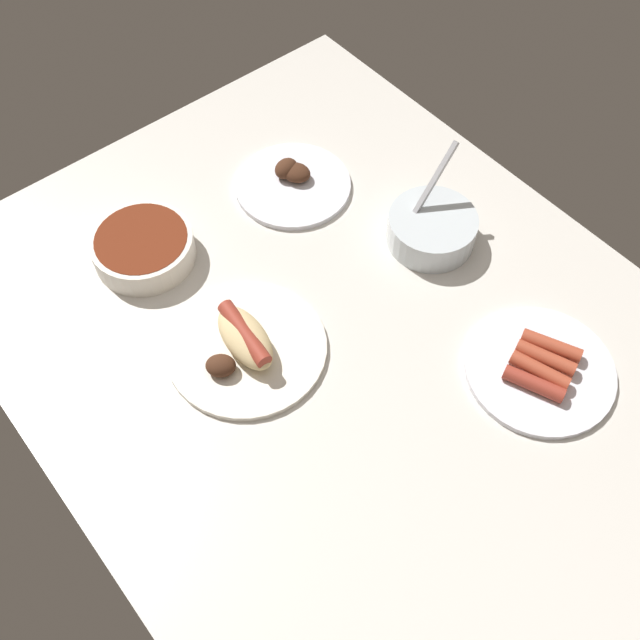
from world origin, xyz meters
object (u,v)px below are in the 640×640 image
object	(u,v)px
bowl_coleslaw	(432,228)
plate_grilled_meat	(293,182)
plate_sausages	(541,368)
bowl_chili	(143,247)
plate_hotdog_assembled	(245,344)

from	to	relation	value
bowl_coleslaw	plate_grilled_meat	xyz separation A→B (cm)	(23.83, 9.87, -2.04)
plate_sausages	plate_grilled_meat	bearing A→B (deg)	5.12
plate_sausages	bowl_chili	size ratio (longest dim) A/B	1.34
plate_hotdog_assembled	plate_grilled_meat	size ratio (longest dim) A/B	1.19
plate_sausages	plate_grilled_meat	xyz separation A→B (cm)	(52.00, 4.66, -0.03)
bowl_chili	plate_hotdog_assembled	world-z (taller)	plate_hotdog_assembled
plate_sausages	plate_hotdog_assembled	xyz separation A→B (cm)	(30.21, 30.83, 0.79)
bowl_chili	bowl_coleslaw	size ratio (longest dim) A/B	1.10
bowl_chili	plate_grilled_meat	world-z (taller)	bowl_chili
plate_grilled_meat	plate_sausages	bearing A→B (deg)	-174.88
plate_sausages	plate_grilled_meat	distance (cm)	52.21
bowl_coleslaw	plate_grilled_meat	size ratio (longest dim) A/B	0.74
plate_hotdog_assembled	plate_grilled_meat	xyz separation A→B (cm)	(21.80, -26.17, -0.82)
bowl_chili	plate_hotdog_assembled	distance (cm)	24.62
plate_grilled_meat	bowl_coleslaw	bearing A→B (deg)	-157.51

